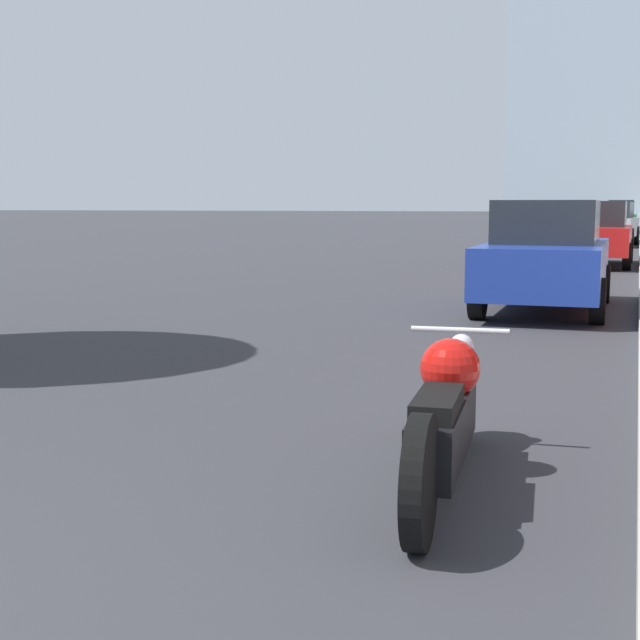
{
  "coord_description": "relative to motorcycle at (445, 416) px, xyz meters",
  "views": [
    {
      "loc": [
        3.85,
        -1.25,
        1.57
      ],
      "look_at": [
        1.43,
        5.55,
        0.63
      ],
      "focal_mm": 50.0,
      "sensor_mm": 36.0,
      "label": 1
    }
  ],
  "objects": [
    {
      "name": "parked_car_silver",
      "position": [
        -0.06,
        30.87,
        0.45
      ],
      "size": [
        2.18,
        4.22,
        1.66
      ],
      "rotation": [
        0.0,
        0.0,
        -0.07
      ],
      "color": "#BCBCC1",
      "rests_on": "ground_plane"
    },
    {
      "name": "parked_car_green",
      "position": [
        -0.06,
        43.44,
        0.47
      ],
      "size": [
        1.97,
        4.51,
        1.74
      ],
      "rotation": [
        0.0,
        0.0,
        -0.0
      ],
      "color": "#1E6B33",
      "rests_on": "ground_plane"
    },
    {
      "name": "parked_car_red",
      "position": [
        -0.13,
        19.07,
        0.44
      ],
      "size": [
        2.0,
        4.41,
        1.65
      ],
      "rotation": [
        0.0,
        0.0,
        -0.01
      ],
      "color": "red",
      "rests_on": "ground_plane"
    },
    {
      "name": "parked_car_white",
      "position": [
        -0.12,
        54.89,
        0.51
      ],
      "size": [
        1.88,
        4.04,
        1.84
      ],
      "rotation": [
        0.0,
        0.0,
        0.0
      ],
      "color": "silver",
      "rests_on": "ground_plane"
    },
    {
      "name": "parked_car_blue",
      "position": [
        -0.29,
        8.69,
        0.41
      ],
      "size": [
        1.8,
        4.33,
        1.63
      ],
      "rotation": [
        0.0,
        0.0,
        0.01
      ],
      "color": "#1E3899",
      "rests_on": "ground_plane"
    },
    {
      "name": "motorcycle",
      "position": [
        0.0,
        0.0,
        0.0
      ],
      "size": [
        0.62,
        2.46,
        0.8
      ],
      "rotation": [
        0.0,
        0.0,
        0.09
      ],
      "color": "black",
      "rests_on": "ground_plane"
    }
  ]
}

